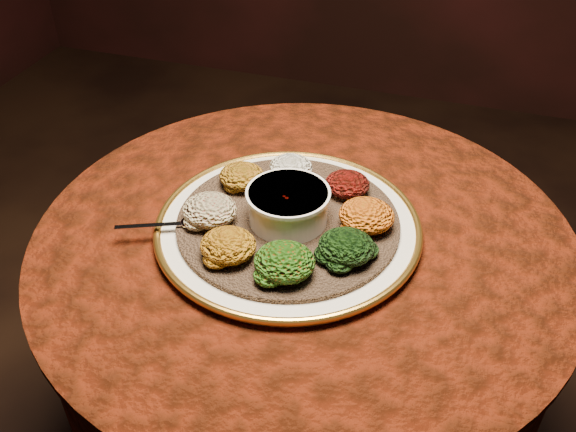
% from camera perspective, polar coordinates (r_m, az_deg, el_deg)
% --- Properties ---
extents(table, '(0.96, 0.96, 0.73)m').
position_cam_1_polar(table, '(1.26, 1.29, -7.83)').
color(table, black).
rests_on(table, ground).
extents(platter, '(0.50, 0.50, 0.02)m').
position_cam_1_polar(platter, '(1.13, 0.01, -0.96)').
color(platter, silver).
rests_on(platter, table).
extents(injera, '(0.50, 0.50, 0.01)m').
position_cam_1_polar(injera, '(1.12, 0.01, -0.53)').
color(injera, brown).
rests_on(injera, platter).
extents(stew_bowl, '(0.15, 0.15, 0.06)m').
position_cam_1_polar(stew_bowl, '(1.10, 0.01, 1.10)').
color(stew_bowl, white).
rests_on(stew_bowl, injera).
extents(spoon, '(0.15, 0.07, 0.01)m').
position_cam_1_polar(spoon, '(1.12, -9.02, -0.63)').
color(spoon, silver).
rests_on(spoon, injera).
extents(portion_ayib, '(0.08, 0.08, 0.04)m').
position_cam_1_polar(portion_ayib, '(1.22, 0.26, 4.35)').
color(portion_ayib, white).
rests_on(portion_ayib, injera).
extents(portion_kitfo, '(0.08, 0.08, 0.04)m').
position_cam_1_polar(portion_kitfo, '(1.18, 5.30, 2.86)').
color(portion_kitfo, black).
rests_on(portion_kitfo, injera).
extents(portion_tikil, '(0.10, 0.09, 0.05)m').
position_cam_1_polar(portion_tikil, '(1.10, 7.00, 0.05)').
color(portion_tikil, '#BA780F').
rests_on(portion_tikil, injera).
extents(portion_gomen, '(0.09, 0.09, 0.04)m').
position_cam_1_polar(portion_gomen, '(1.03, 5.21, -2.72)').
color(portion_gomen, black).
rests_on(portion_gomen, injera).
extents(portion_mixveg, '(0.10, 0.09, 0.05)m').
position_cam_1_polar(portion_mixveg, '(1.00, -0.31, -4.09)').
color(portion_mixveg, '#9C2B0A').
rests_on(portion_mixveg, injera).
extents(portion_kik, '(0.09, 0.09, 0.04)m').
position_cam_1_polar(portion_kik, '(1.04, -5.34, -2.62)').
color(portion_kik, '#A66B0E').
rests_on(portion_kik, injera).
extents(portion_timatim, '(0.10, 0.09, 0.05)m').
position_cam_1_polar(portion_timatim, '(1.11, -6.96, 0.53)').
color(portion_timatim, maroon).
rests_on(portion_timatim, injera).
extents(portion_shiro, '(0.09, 0.08, 0.04)m').
position_cam_1_polar(portion_shiro, '(1.19, -4.12, 3.55)').
color(portion_shiro, '#9E5C13').
rests_on(portion_shiro, injera).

